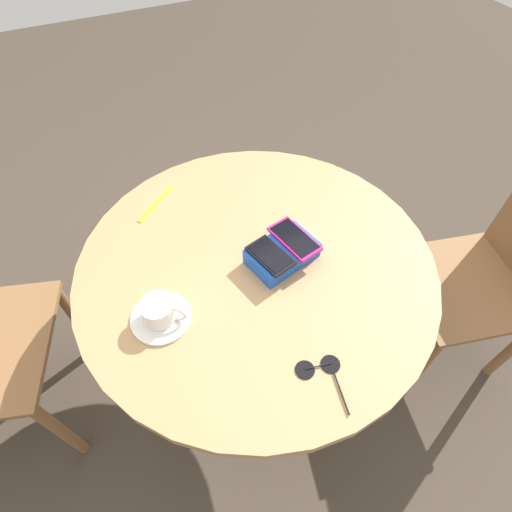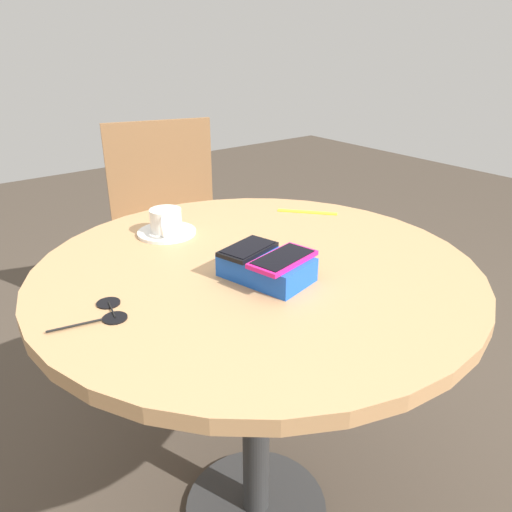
{
  "view_description": "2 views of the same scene",
  "coord_description": "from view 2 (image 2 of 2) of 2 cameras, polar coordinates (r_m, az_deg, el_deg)",
  "views": [
    {
      "loc": [
        0.27,
        0.6,
        1.59
      ],
      "look_at": [
        0.0,
        0.0,
        0.77
      ],
      "focal_mm": 28.0,
      "sensor_mm": 36.0,
      "label": 1
    },
    {
      "loc": [
        -0.78,
        0.6,
        1.21
      ],
      "look_at": [
        0.0,
        0.0,
        0.77
      ],
      "focal_mm": 35.0,
      "sensor_mm": 36.0,
      "label": 2
    }
  ],
  "objects": [
    {
      "name": "ground_plane",
      "position": [
        1.56,
        0.0,
        -26.94
      ],
      "size": [
        8.0,
        8.0,
        0.0
      ],
      "primitive_type": "plane",
      "color": "#42382D"
    },
    {
      "name": "round_table",
      "position": [
        1.14,
        0.0,
        -6.29
      ],
      "size": [
        0.96,
        0.96,
        0.75
      ],
      "color": "#2D2D2D",
      "rests_on": "ground_plane"
    },
    {
      "name": "phone_box",
      "position": [
        1.01,
        1.19,
        -1.29
      ],
      "size": [
        0.2,
        0.15,
        0.05
      ],
      "color": "blue",
      "rests_on": "round_table"
    },
    {
      "name": "phone_magenta",
      "position": [
        0.98,
        3.09,
        -0.34
      ],
      "size": [
        0.1,
        0.16,
        0.01
      ],
      "color": "#D11975",
      "rests_on": "phone_box"
    },
    {
      "name": "phone_black",
      "position": [
        1.02,
        -0.94,
        0.81
      ],
      "size": [
        0.1,
        0.14,
        0.01
      ],
      "color": "black",
      "rests_on": "phone_box"
    },
    {
      "name": "saucer",
      "position": [
        1.27,
        -10.16,
        2.68
      ],
      "size": [
        0.15,
        0.15,
        0.01
      ],
      "primitive_type": "cylinder",
      "color": "silver",
      "rests_on": "round_table"
    },
    {
      "name": "coffee_cup",
      "position": [
        1.25,
        -10.28,
        4.05
      ],
      "size": [
        0.1,
        0.08,
        0.06
      ],
      "color": "silver",
      "rests_on": "saucer"
    },
    {
      "name": "lanyard_strap",
      "position": [
        1.41,
        5.87,
        5.02
      ],
      "size": [
        0.14,
        0.12,
        0.0
      ],
      "primitive_type": "cube",
      "rotation": [
        0.0,
        0.0,
        0.7
      ],
      "color": "yellow",
      "rests_on": "round_table"
    },
    {
      "name": "sunglasses",
      "position": [
        0.94,
        -16.59,
        -6.14
      ],
      "size": [
        0.1,
        0.15,
        0.01
      ],
      "color": "black",
      "rests_on": "round_table"
    },
    {
      "name": "chair_far_side",
      "position": [
        2.03,
        -9.62,
        2.66
      ],
      "size": [
        0.56,
        0.56,
        0.9
      ],
      "color": "brown",
      "rests_on": "ground_plane"
    }
  ]
}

